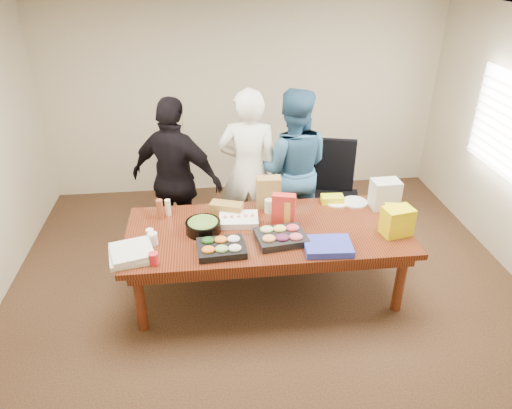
{
  "coord_description": "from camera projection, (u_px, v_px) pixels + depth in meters",
  "views": [
    {
      "loc": [
        -0.56,
        -3.97,
        3.23
      ],
      "look_at": [
        -0.11,
        0.1,
        0.99
      ],
      "focal_mm": 33.24,
      "sensor_mm": 36.0,
      "label": 1
    }
  ],
  "objects": [
    {
      "name": "floor",
      "position": [
        267.0,
        290.0,
        5.07
      ],
      "size": [
        5.5,
        5.0,
        0.02
      ],
      "primitive_type": "cube",
      "color": "#47301E",
      "rests_on": "ground"
    },
    {
      "name": "ceiling",
      "position": [
        271.0,
        20.0,
        3.76
      ],
      "size": [
        5.5,
        5.0,
        0.02
      ],
      "primitive_type": "cube",
      "color": "white",
      "rests_on": "wall_back"
    },
    {
      "name": "wall_back",
      "position": [
        244.0,
        99.0,
        6.59
      ],
      "size": [
        5.5,
        0.04,
        2.7
      ],
      "primitive_type": "cube",
      "color": "beige",
      "rests_on": "floor"
    },
    {
      "name": "wall_front",
      "position": [
        340.0,
        398.0,
        2.23
      ],
      "size": [
        5.5,
        0.04,
        2.7
      ],
      "primitive_type": "cube",
      "color": "beige",
      "rests_on": "floor"
    },
    {
      "name": "window_panel",
      "position": [
        510.0,
        127.0,
        5.13
      ],
      "size": [
        0.03,
        1.4,
        1.1
      ],
      "primitive_type": "cube",
      "color": "white",
      "rests_on": "wall_right"
    },
    {
      "name": "window_blinds",
      "position": [
        506.0,
        127.0,
        5.13
      ],
      "size": [
        0.04,
        1.36,
        1.0
      ],
      "primitive_type": "cube",
      "color": "beige",
      "rests_on": "wall_right"
    },
    {
      "name": "conference_table",
      "position": [
        267.0,
        260.0,
        4.88
      ],
      "size": [
        2.8,
        1.2,
        0.75
      ],
      "primitive_type": "cube",
      "color": "#4C1C0F",
      "rests_on": "floor"
    },
    {
      "name": "office_chair",
      "position": [
        337.0,
        197.0,
        5.66
      ],
      "size": [
        0.72,
        0.72,
        1.18
      ],
      "primitive_type": "cube",
      "rotation": [
        0.0,
        0.0,
        -0.24
      ],
      "color": "black",
      "rests_on": "floor"
    },
    {
      "name": "person_center",
      "position": [
        249.0,
        171.0,
        5.4
      ],
      "size": [
        0.77,
        0.57,
        1.93
      ],
      "primitive_type": "imported",
      "rotation": [
        0.0,
        0.0,
        2.97
      ],
      "color": "white",
      "rests_on": "floor"
    },
    {
      "name": "person_right",
      "position": [
        292.0,
        169.0,
        5.51
      ],
      "size": [
        1.03,
        0.86,
        1.89
      ],
      "primitive_type": "imported",
      "rotation": [
        0.0,
        0.0,
        2.97
      ],
      "color": "#285175",
      "rests_on": "floor"
    },
    {
      "name": "person_left",
      "position": [
        177.0,
        180.0,
        5.26
      ],
      "size": [
        1.19,
        0.91,
        1.87
      ],
      "primitive_type": "imported",
      "rotation": [
        0.0,
        0.0,
        2.67
      ],
      "color": "black",
      "rests_on": "floor"
    },
    {
      "name": "veggie_tray",
      "position": [
        221.0,
        248.0,
        4.35
      ],
      "size": [
        0.46,
        0.37,
        0.07
      ],
      "primitive_type": "cube",
      "rotation": [
        0.0,
        0.0,
        0.07
      ],
      "color": "black",
      "rests_on": "conference_table"
    },
    {
      "name": "fruit_tray",
      "position": [
        281.0,
        237.0,
        4.51
      ],
      "size": [
        0.51,
        0.42,
        0.07
      ],
      "primitive_type": "cube",
      "rotation": [
        0.0,
        0.0,
        0.14
      ],
      "color": "black",
      "rests_on": "conference_table"
    },
    {
      "name": "sheet_cake",
      "position": [
        239.0,
        220.0,
        4.8
      ],
      "size": [
        0.41,
        0.32,
        0.07
      ],
      "primitive_type": "cube",
      "rotation": [
        0.0,
        0.0,
        -0.08
      ],
      "color": "white",
      "rests_on": "conference_table"
    },
    {
      "name": "salad_bowl",
      "position": [
        203.0,
        227.0,
        4.64
      ],
      "size": [
        0.41,
        0.41,
        0.11
      ],
      "primitive_type": "cylinder",
      "rotation": [
        0.0,
        0.0,
        -0.19
      ],
      "color": "black",
      "rests_on": "conference_table"
    },
    {
      "name": "chip_bag_blue",
      "position": [
        328.0,
        246.0,
        4.38
      ],
      "size": [
        0.46,
        0.35,
        0.07
      ],
      "primitive_type": "cube",
      "rotation": [
        0.0,
        0.0,
        -0.07
      ],
      "color": "#303ABB",
      "rests_on": "conference_table"
    },
    {
      "name": "chip_bag_red",
      "position": [
        284.0,
        210.0,
        4.71
      ],
      "size": [
        0.25,
        0.15,
        0.34
      ],
      "primitive_type": "cube",
      "rotation": [
        0.0,
        0.0,
        -0.25
      ],
      "color": "red",
      "rests_on": "conference_table"
    },
    {
      "name": "chip_bag_yellow",
      "position": [
        393.0,
        216.0,
        4.66
      ],
      "size": [
        0.19,
        0.11,
        0.27
      ],
      "primitive_type": "cube",
      "rotation": [
        0.0,
        0.0,
        -0.24
      ],
      "color": "yellow",
      "rests_on": "conference_table"
    },
    {
      "name": "chip_bag_orange",
      "position": [
        282.0,
        213.0,
        4.72
      ],
      "size": [
        0.19,
        0.13,
        0.28
      ],
      "primitive_type": "cube",
      "rotation": [
        0.0,
        0.0,
        -0.34
      ],
      "color": "orange",
      "rests_on": "conference_table"
    },
    {
      "name": "mayo_jar",
      "position": [
        269.0,
        206.0,
        4.97
      ],
      "size": [
        0.12,
        0.12,
        0.15
      ],
      "primitive_type": "cylinder",
      "rotation": [
        0.0,
        0.0,
        0.31
      ],
      "color": "beige",
      "rests_on": "conference_table"
    },
    {
      "name": "mustard_bottle",
      "position": [
        275.0,
        205.0,
        4.99
      ],
      "size": [
        0.07,
        0.07,
        0.15
      ],
      "primitive_type": "cylinder",
      "rotation": [
        0.0,
        0.0,
        -0.32
      ],
      "color": "gold",
      "rests_on": "conference_table"
    },
    {
      "name": "dressing_bottle",
      "position": [
        160.0,
        209.0,
        4.84
      ],
      "size": [
        0.07,
        0.07,
        0.21
      ],
      "primitive_type": "cylinder",
      "rotation": [
        0.0,
        0.0,
        -0.05
      ],
      "color": "brown",
      "rests_on": "conference_table"
    },
    {
      "name": "ranch_bottle",
      "position": [
        168.0,
        207.0,
        4.91
      ],
      "size": [
        0.07,
        0.07,
        0.18
      ],
      "primitive_type": "cylinder",
      "rotation": [
        0.0,
        0.0,
        0.26
      ],
      "color": "#FCE6C5",
      "rests_on": "conference_table"
    },
    {
      "name": "banana_bunch",
      "position": [
        332.0,
        199.0,
        5.18
      ],
      "size": [
        0.25,
        0.16,
        0.08
      ],
      "primitive_type": "cube",
      "rotation": [
        0.0,
        0.0,
        -0.07
      ],
      "color": "#EBF716",
      "rests_on": "conference_table"
    },
    {
      "name": "bread_loaf",
      "position": [
        227.0,
        209.0,
        4.93
      ],
      "size": [
        0.36,
        0.25,
        0.13
      ],
      "primitive_type": "cube",
      "rotation": [
        0.0,
        0.0,
        -0.33
      ],
      "color": "olive",
      "rests_on": "conference_table"
    },
    {
      "name": "kraft_bag",
      "position": [
        269.0,
        192.0,
        5.05
      ],
      "size": [
        0.26,
        0.16,
        0.34
      ],
      "primitive_type": "cube",
      "rotation": [
        0.0,
        0.0,
        -0.05
      ],
      "color": "olive",
      "rests_on": "conference_table"
    },
    {
      "name": "red_cup",
      "position": [
        154.0,
        259.0,
        4.16
      ],
      "size": [
        0.11,
        0.11,
        0.11
      ],
      "primitive_type": "cylinder",
      "rotation": [
        0.0,
        0.0,
        0.33
      ],
      "color": "red",
      "rests_on": "conference_table"
    },
    {
      "name": "clear_cup_a",
      "position": [
        153.0,
        239.0,
        4.44
      ],
      "size": [
        0.1,
        0.1,
        0.12
      ],
      "primitive_type": "cylinder",
      "rotation": [
        0.0,
        0.0,
        0.12
      ],
      "color": "white",
      "rests_on": "conference_table"
    },
    {
      "name": "clear_cup_b",
      "position": [
        150.0,
        234.0,
        4.53
      ],
      "size": [
        0.09,
        0.09,
        0.1
      ],
      "primitive_type": "cylinder",
      "rotation": [
        0.0,
        0.0,
        0.24
      ],
      "color": "white",
      "rests_on": "conference_table"
    },
    {
      "name": "pizza_box_lower",
      "position": [
        130.0,
        255.0,
        4.27
      ],
      "size": [
        0.43,
        0.43,
        0.04
      ],
      "primitive_type": "cube",
      "rotation": [
        0.0,
        0.0,
        0.19
      ],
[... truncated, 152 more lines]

